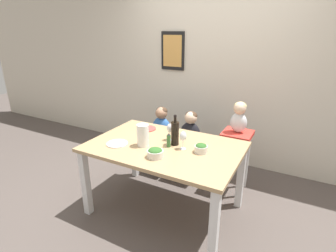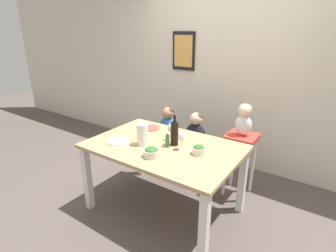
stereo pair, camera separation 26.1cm
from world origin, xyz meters
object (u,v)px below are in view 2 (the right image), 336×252
Objects in this scene: person_child_left at (168,124)px; wine_bottle at (174,133)px; person_baby_right at (244,118)px; paper_towel_roll at (143,134)px; salad_bowl_small at (199,150)px; dinner_plate_back_left at (150,128)px; chair_right_highchair at (241,149)px; person_child_center at (196,131)px; wine_glass_far at (171,129)px; salad_bowl_large at (151,152)px; chair_far_left at (168,145)px; chair_far_center at (195,153)px; wine_glass_near at (181,137)px; dinner_plate_front_left at (118,141)px.

person_child_left is 0.89m from wine_bottle.
person_baby_right reaches higher than person_child_left.
paper_towel_roll is 0.58m from salad_bowl_small.
dinner_plate_back_left is at bearing 118.42° from paper_towel_roll.
person_child_left is at bearing 107.92° from paper_towel_roll.
chair_right_highchair is 1.06m from dinner_plate_back_left.
wine_glass_far reaches higher than person_child_center.
wine_bottle is at bearing -25.62° from dinner_plate_back_left.
chair_right_highchair is 1.15m from salad_bowl_large.
wine_glass_far is at bearing 141.03° from wine_bottle.
chair_right_highchair is 4.99× the size of salad_bowl_large.
person_child_left is 1.51× the size of wine_bottle.
chair_right_highchair is at bearing 64.03° from salad_bowl_large.
chair_right_highchair is 4.17× the size of wine_glass_far.
chair_right_highchair is at bearing -0.00° from chair_far_left.
chair_far_center is at bearing 95.27° from salad_bowl_large.
wine_bottle reaches higher than chair_far_left.
chair_far_center is 2.00× the size of paper_towel_roll.
salad_bowl_small is at bearing -8.67° from wine_bottle.
wine_glass_near is (0.12, -0.06, 0.00)m from wine_bottle.
person_child_left is 1.01m from wine_glass_near.
paper_towel_roll is 1.23× the size of wine_glass_near.
person_child_center is at bearing 0.00° from person_child_left.
chair_far_left is at bearing 97.18° from dinner_plate_back_left.
salad_bowl_large reaches higher than chair_far_left.
person_child_left is 3.11× the size of salad_bowl_large.
dinner_plate_front_left is at bearing -88.52° from chair_far_left.
person_child_left is at bearing 90.00° from chair_far_left.
chair_right_highchair reaches higher than chair_far_center.
salad_bowl_small is at bearing 12.78° from paper_towel_roll.
wine_glass_near reaches higher than dinner_plate_front_left.
dinner_plate_back_left is at bearing 154.38° from wine_bottle.
salad_bowl_small is at bearing -102.84° from chair_right_highchair.
wine_glass_far is 0.42m from salad_bowl_small.
wine_glass_near is 0.25m from wine_glass_far.
chair_far_left is 0.31m from person_child_left.
dinner_plate_front_left is at bearing -112.50° from person_child_center.
paper_towel_roll is 1.03× the size of dinner_plate_back_left.
chair_far_center is 0.52m from person_child_left.
wine_glass_near and wine_glass_far have the same top height.
wine_glass_near is at bearing -71.98° from person_child_center.
person_baby_right is (1.00, 0.00, 0.58)m from chair_far_left.
wine_glass_far is 1.46× the size of salad_bowl_small.
chair_far_left is 0.52m from person_child_center.
dinner_plate_back_left is (-0.94, -0.45, -0.18)m from person_baby_right.
salad_bowl_small is at bearing -59.84° from person_child_center.
chair_far_center is 0.79m from wine_glass_far.
wine_glass_near is at bearing -176.53° from salad_bowl_small.
chair_far_left is 1.03m from dinner_plate_front_left.
paper_towel_roll is at bearing -99.44° from person_child_center.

